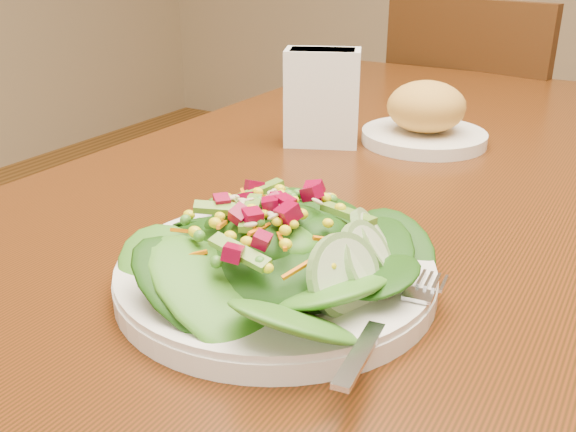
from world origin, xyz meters
name	(u,v)px	position (x,y,z in m)	size (l,w,h in m)	color
dining_table	(442,251)	(0.00, 0.00, 0.65)	(0.90, 1.40, 0.75)	#50200A
chair_far	(475,169)	(-0.18, 0.85, 0.48)	(0.49, 0.49, 0.90)	#371B09
salad_plate	(285,259)	(-0.03, -0.34, 0.78)	(0.27, 0.27, 0.08)	white
bread_plate	(425,118)	(-0.08, 0.12, 0.79)	(0.18, 0.18, 0.09)	white
napkin_holder	(322,95)	(-0.20, 0.04, 0.82)	(0.12, 0.09, 0.13)	white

